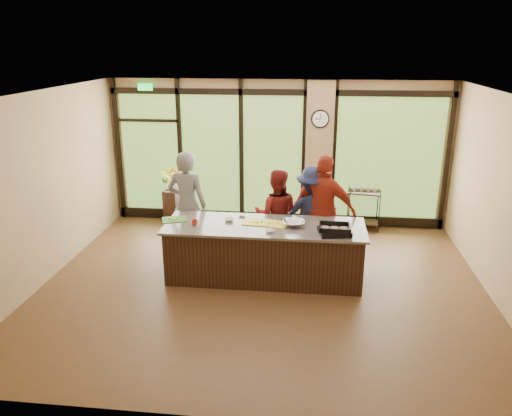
% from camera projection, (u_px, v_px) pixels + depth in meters
% --- Properties ---
extents(floor, '(7.00, 7.00, 0.00)m').
position_uv_depth(floor, '(263.00, 285.00, 7.97)').
color(floor, brown).
rests_on(floor, ground).
extents(ceiling, '(7.00, 7.00, 0.00)m').
position_uv_depth(ceiling, '(263.00, 94.00, 7.02)').
color(ceiling, silver).
rests_on(ceiling, back_wall).
extents(back_wall, '(7.00, 0.00, 7.00)m').
position_uv_depth(back_wall, '(277.00, 154.00, 10.32)').
color(back_wall, tan).
rests_on(back_wall, floor).
extents(left_wall, '(0.00, 6.00, 6.00)m').
position_uv_depth(left_wall, '(43.00, 188.00, 7.87)').
color(left_wall, tan).
rests_on(left_wall, floor).
extents(right_wall, '(0.00, 6.00, 6.00)m').
position_uv_depth(right_wall, '(506.00, 204.00, 7.12)').
color(right_wall, tan).
rests_on(right_wall, floor).
extents(window_wall, '(6.90, 0.12, 3.00)m').
position_uv_depth(window_wall, '(285.00, 159.00, 10.30)').
color(window_wall, tan).
rests_on(window_wall, floor).
extents(island_base, '(3.10, 1.00, 0.88)m').
position_uv_depth(island_base, '(264.00, 253.00, 8.12)').
color(island_base, black).
rests_on(island_base, floor).
extents(countertop, '(3.20, 1.10, 0.04)m').
position_uv_depth(countertop, '(265.00, 226.00, 7.97)').
color(countertop, '#6E625A').
rests_on(countertop, island_base).
extents(wall_clock, '(0.36, 0.04, 0.36)m').
position_uv_depth(wall_clock, '(320.00, 119.00, 9.87)').
color(wall_clock, black).
rests_on(wall_clock, window_wall).
extents(cook_left, '(0.76, 0.55, 1.93)m').
position_uv_depth(cook_left, '(187.00, 205.00, 8.82)').
color(cook_left, slate).
rests_on(cook_left, floor).
extents(cook_midleft, '(0.79, 0.62, 1.63)m').
position_uv_depth(cook_midleft, '(276.00, 214.00, 8.77)').
color(cook_midleft, maroon).
rests_on(cook_midleft, floor).
extents(cook_midright, '(1.22, 0.83, 1.92)m').
position_uv_depth(cook_midright, '(324.00, 211.00, 8.53)').
color(cook_midright, '#9E2918').
rests_on(cook_midright, floor).
extents(cook_right, '(1.16, 0.76, 1.69)m').
position_uv_depth(cook_right, '(313.00, 214.00, 8.72)').
color(cook_right, '#191C38').
rests_on(cook_right, floor).
extents(roasting_pan, '(0.53, 0.45, 0.08)m').
position_uv_depth(roasting_pan, '(334.00, 232.00, 7.56)').
color(roasting_pan, black).
rests_on(roasting_pan, countertop).
extents(mixing_bowl, '(0.39, 0.39, 0.09)m').
position_uv_depth(mixing_bowl, '(294.00, 223.00, 7.91)').
color(mixing_bowl, silver).
rests_on(mixing_bowl, countertop).
extents(cutting_board_left, '(0.47, 0.41, 0.01)m').
position_uv_depth(cutting_board_left, '(174.00, 219.00, 8.20)').
color(cutting_board_left, '#458A32').
rests_on(cutting_board_left, countertop).
extents(cutting_board_center, '(0.49, 0.42, 0.01)m').
position_uv_depth(cutting_board_center, '(275.00, 224.00, 7.99)').
color(cutting_board_center, yellow).
rests_on(cutting_board_center, countertop).
extents(cutting_board_right, '(0.47, 0.37, 0.01)m').
position_uv_depth(cutting_board_right, '(257.00, 222.00, 8.06)').
color(cutting_board_right, yellow).
rests_on(cutting_board_right, countertop).
extents(prep_bowl_near, '(0.18, 0.18, 0.05)m').
position_uv_depth(prep_bowl_near, '(229.00, 220.00, 8.13)').
color(prep_bowl_near, white).
rests_on(prep_bowl_near, countertop).
extents(prep_bowl_mid, '(0.16, 0.16, 0.04)m').
position_uv_depth(prep_bowl_mid, '(270.00, 231.00, 7.65)').
color(prep_bowl_mid, white).
rests_on(prep_bowl_mid, countertop).
extents(prep_bowl_far, '(0.14, 0.14, 0.03)m').
position_uv_depth(prep_bowl_far, '(242.00, 216.00, 8.35)').
color(prep_bowl_far, white).
rests_on(prep_bowl_far, countertop).
extents(red_ramekin, '(0.12, 0.12, 0.08)m').
position_uv_depth(red_ramekin, '(195.00, 222.00, 7.97)').
color(red_ramekin, red).
rests_on(red_ramekin, countertop).
extents(flower_stand, '(0.47, 0.47, 0.71)m').
position_uv_depth(flower_stand, '(174.00, 206.00, 10.67)').
color(flower_stand, black).
rests_on(flower_stand, floor).
extents(flower_vase, '(0.35, 0.35, 0.29)m').
position_uv_depth(flower_vase, '(173.00, 184.00, 10.51)').
color(flower_vase, olive).
rests_on(flower_vase, flower_stand).
extents(bar_cart, '(0.71, 0.47, 0.90)m').
position_uv_depth(bar_cart, '(364.00, 204.00, 10.20)').
color(bar_cart, black).
rests_on(bar_cart, floor).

